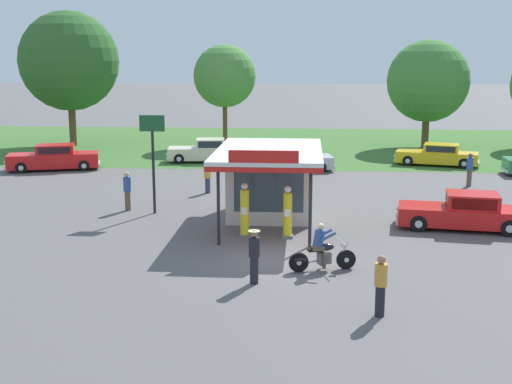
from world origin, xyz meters
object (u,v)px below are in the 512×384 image
at_px(gas_pump_offside, 288,214).
at_px(roadside_pole_sign, 153,146).
at_px(featured_classic_sedan, 464,213).
at_px(gas_pump_nearside, 245,212).
at_px(bystander_chatting_near_pumps, 208,177).
at_px(parked_car_back_row_centre_left, 54,158).
at_px(parked_car_back_row_centre_right, 438,155).
at_px(bystander_strolling_foreground, 381,284).
at_px(bystander_leaning_by_kiosk, 254,255).
at_px(parked_car_second_row_spare, 292,160).
at_px(bystander_admiring_sedan, 127,190).
at_px(parked_car_back_row_right, 205,151).
at_px(motorcycle_with_rider, 322,251).
at_px(bystander_standing_back_lot, 470,169).

xyz_separation_m(gas_pump_offside, roadside_pole_sign, (-5.99, 3.54, 2.07)).
bearing_deg(gas_pump_offside, featured_classic_sedan, 14.49).
distance_m(gas_pump_nearside, gas_pump_offside, 1.65).
bearing_deg(bystander_chatting_near_pumps, parked_car_back_row_centre_left, 149.29).
xyz_separation_m(parked_car_back_row_centre_right, bystander_strolling_foreground, (-6.32, -25.49, 0.25)).
xyz_separation_m(bystander_leaning_by_kiosk, roadside_pole_sign, (-5.13, 8.88, 2.08)).
xyz_separation_m(parked_car_second_row_spare, bystander_chatting_near_pumps, (-4.10, -7.05, 0.12)).
bearing_deg(gas_pump_nearside, bystander_admiring_sedan, 144.93).
bearing_deg(bystander_strolling_foreground, parked_car_back_row_right, 108.55).
height_order(motorcycle_with_rider, featured_classic_sedan, motorcycle_with_rider).
relative_size(featured_classic_sedan, bystander_leaning_by_kiosk, 3.17).
bearing_deg(bystander_admiring_sedan, parked_car_back_row_centre_left, 125.62).
xyz_separation_m(gas_pump_nearside, gas_pump_offside, (1.65, -0.00, -0.05)).
distance_m(bystander_strolling_foreground, bystander_standing_back_lot, 19.79).
height_order(parked_car_second_row_spare, bystander_admiring_sedan, bystander_admiring_sedan).
xyz_separation_m(gas_pump_nearside, parked_car_back_row_centre_right, (10.66, 17.84, -0.33)).
bearing_deg(motorcycle_with_rider, roadside_pole_sign, 134.00).
bearing_deg(motorcycle_with_rider, gas_pump_nearside, 126.12).
xyz_separation_m(motorcycle_with_rider, featured_classic_sedan, (5.81, 5.74, 0.01)).
height_order(bystander_strolling_foreground, bystander_leaning_by_kiosk, same).
height_order(motorcycle_with_rider, parked_car_back_row_right, motorcycle_with_rider).
bearing_deg(roadside_pole_sign, motorcycle_with_rider, -46.00).
distance_m(parked_car_back_row_centre_left, parked_car_second_row_spare, 14.55).
bearing_deg(bystander_leaning_by_kiosk, parked_car_back_row_centre_left, 125.20).
bearing_deg(bystander_admiring_sedan, bystander_standing_back_lot, 22.71).
bearing_deg(parked_car_back_row_centre_left, bystander_chatting_near_pumps, -30.71).
bearing_deg(roadside_pole_sign, gas_pump_nearside, -39.18).
bearing_deg(parked_car_second_row_spare, roadside_pole_sign, -116.45).
relative_size(parked_car_second_row_spare, bystander_admiring_sedan, 3.07).
distance_m(bystander_admiring_sedan, roadside_pole_sign, 2.48).
distance_m(parked_car_back_row_right, bystander_admiring_sedan, 14.30).
xyz_separation_m(gas_pump_offside, parked_car_back_row_right, (-5.99, 18.22, -0.24)).
height_order(parked_car_back_row_centre_right, parked_car_second_row_spare, parked_car_second_row_spare).
relative_size(gas_pump_nearside, roadside_pole_sign, 0.49).
height_order(bystander_standing_back_lot, bystander_admiring_sedan, bystander_standing_back_lot).
height_order(gas_pump_nearside, parked_car_back_row_centre_left, gas_pump_nearside).
bearing_deg(motorcycle_with_rider, parked_car_back_row_centre_left, 131.15).
bearing_deg(bystander_standing_back_lot, bystander_chatting_near_pumps, -168.26).
bearing_deg(parked_car_back_row_centre_left, bystander_standing_back_lot, -7.90).
bearing_deg(motorcycle_with_rider, featured_classic_sedan, 44.65).
distance_m(parked_car_second_row_spare, bystander_admiring_sedan, 13.27).
bearing_deg(motorcycle_with_rider, bystander_leaning_by_kiosk, -145.67).
bearing_deg(bystander_strolling_foreground, bystander_admiring_sedan, 130.70).
distance_m(bystander_standing_back_lot, bystander_admiring_sedan, 18.11).
bearing_deg(bystander_strolling_foreground, gas_pump_nearside, 119.55).
bearing_deg(bystander_leaning_by_kiosk, featured_classic_sedan, 42.23).
xyz_separation_m(bystander_admiring_sedan, bystander_leaning_by_kiosk, (6.46, -9.32, -0.03)).
relative_size(gas_pump_offside, roadside_pole_sign, 0.46).
height_order(gas_pump_nearside, gas_pump_offside, gas_pump_nearside).
bearing_deg(bystander_admiring_sedan, bystander_chatting_near_pumps, 53.98).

